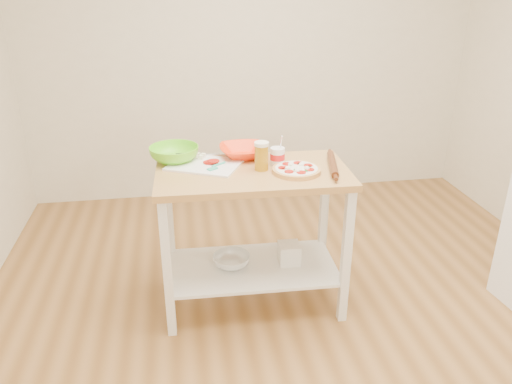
{
  "coord_description": "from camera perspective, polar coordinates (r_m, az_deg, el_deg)",
  "views": [
    {
      "loc": [
        -0.68,
        -2.18,
        1.93
      ],
      "look_at": [
        -0.25,
        0.46,
        0.77
      ],
      "focal_mm": 35.0,
      "sensor_mm": 36.0,
      "label": 1
    }
  ],
  "objects": [
    {
      "name": "shelf_bin",
      "position": [
        3.17,
        3.81,
        -6.99
      ],
      "size": [
        0.13,
        0.13,
        0.13
      ],
      "primitive_type": "cube",
      "rotation": [
        0.0,
        0.0,
        -0.03
      ],
      "color": "white",
      "rests_on": "prep_island"
    },
    {
      "name": "cutting_board",
      "position": [
        2.96,
        -5.9,
        3.19
      ],
      "size": [
        0.49,
        0.45,
        0.04
      ],
      "rotation": [
        0.0,
        0.0,
        -0.45
      ],
      "color": "white",
      "rests_on": "prep_island"
    },
    {
      "name": "beer_pint",
      "position": [
        2.85,
        0.63,
        4.15
      ],
      "size": [
        0.08,
        0.08,
        0.17
      ],
      "color": "#A97810",
      "rests_on": "prep_island"
    },
    {
      "name": "spatula",
      "position": [
        2.89,
        -4.62,
        2.93
      ],
      "size": [
        0.12,
        0.13,
        0.01
      ],
      "rotation": [
        0.0,
        0.0,
        0.64
      ],
      "color": "#30B294",
      "rests_on": "cutting_board"
    },
    {
      "name": "yogurt_tub",
      "position": [
        2.94,
        2.47,
        4.11
      ],
      "size": [
        0.09,
        0.09,
        0.18
      ],
      "color": "white",
      "rests_on": "prep_island"
    },
    {
      "name": "knife",
      "position": [
        3.1,
        -7.36,
        4.26
      ],
      "size": [
        0.27,
        0.04,
        0.01
      ],
      "rotation": [
        0.0,
        0.0,
        -0.1
      ],
      "color": "silver",
      "rests_on": "cutting_board"
    },
    {
      "name": "rolling_pin",
      "position": [
        2.93,
        8.76,
        3.14
      ],
      "size": [
        0.12,
        0.37,
        0.04
      ],
      "primitive_type": "cylinder",
      "rotation": [
        1.57,
        0.0,
        -0.22
      ],
      "color": "#5B2D14",
      "rests_on": "prep_island"
    },
    {
      "name": "orange_bowl",
      "position": [
        3.08,
        -1.47,
        4.66
      ],
      "size": [
        0.3,
        0.3,
        0.07
      ],
      "primitive_type": "imported",
      "rotation": [
        0.0,
        0.0,
        0.03
      ],
      "color": "#FC3A10",
      "rests_on": "prep_island"
    },
    {
      "name": "pizza",
      "position": [
        2.85,
        4.65,
        2.57
      ],
      "size": [
        0.28,
        0.28,
        0.04
      ],
      "rotation": [
        0.0,
        0.0,
        0.07
      ],
      "color": "#E1AA60",
      "rests_on": "prep_island"
    },
    {
      "name": "green_bowl",
      "position": [
        3.04,
        -9.33,
        4.32
      ],
      "size": [
        0.38,
        0.38,
        0.09
      ],
      "primitive_type": "imported",
      "rotation": [
        0.0,
        0.0,
        -0.38
      ],
      "color": "#6DDA20",
      "rests_on": "prep_island"
    },
    {
      "name": "prep_island",
      "position": [
        2.97,
        -0.36,
        -2.1
      ],
      "size": [
        1.13,
        0.64,
        0.9
      ],
      "rotation": [
        0.0,
        0.0,
        -0.03
      ],
      "color": "tan",
      "rests_on": "ground"
    },
    {
      "name": "shelf_glass_bowl",
      "position": [
        3.14,
        -2.81,
        -7.85
      ],
      "size": [
        0.3,
        0.3,
        0.07
      ],
      "primitive_type": "imported",
      "rotation": [
        0.0,
        0.0,
        -0.4
      ],
      "color": "silver",
      "rests_on": "prep_island"
    },
    {
      "name": "room_shell",
      "position": [
        2.36,
        7.93,
        9.04
      ],
      "size": [
        4.04,
        4.54,
        2.74
      ],
      "color": "#9D6D3A",
      "rests_on": "ground"
    }
  ]
}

